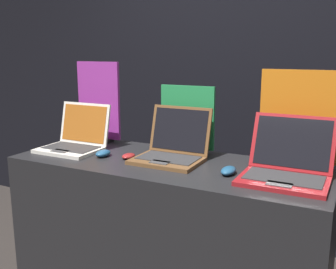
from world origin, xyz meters
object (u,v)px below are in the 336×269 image
object	(u,v)px
promo_stand_back	(298,120)
mouse_middle	(128,156)
mouse_back	(228,171)
promo_stand_middle	(187,121)
promo_stand_front	(99,104)
mouse_front	(103,153)
laptop_middle	(173,148)
laptop_back	(287,165)
laptop_front	(75,139)

from	to	relation	value
promo_stand_back	mouse_middle	bearing A→B (deg)	-161.11
mouse_back	promo_stand_middle	bearing A→B (deg)	138.98
promo_stand_middle	promo_stand_back	world-z (taller)	promo_stand_back
promo_stand_front	promo_stand_middle	distance (m)	0.62
mouse_middle	promo_stand_back	xyz separation A→B (m)	(0.84, 0.29, 0.22)
mouse_front	promo_stand_back	bearing A→B (deg)	17.87
promo_stand_middle	mouse_back	world-z (taller)	promo_stand_middle
laptop_middle	promo_stand_back	size ratio (longest dim) A/B	0.73
promo_stand_front	laptop_back	bearing A→B (deg)	-10.85
laptop_middle	promo_stand_middle	world-z (taller)	promo_stand_middle
laptop_back	laptop_front	bearing A→B (deg)	-179.64
mouse_middle	promo_stand_back	world-z (taller)	promo_stand_back
mouse_front	mouse_back	bearing A→B (deg)	0.64
mouse_middle	laptop_back	size ratio (longest dim) A/B	0.24
laptop_middle	promo_stand_middle	size ratio (longest dim) A/B	0.92
laptop_front	promo_stand_middle	world-z (taller)	promo_stand_middle
promo_stand_front	promo_stand_middle	xyz separation A→B (m)	(0.62, 0.01, -0.06)
promo_stand_middle	laptop_back	distance (m)	0.67
laptop_front	laptop_back	size ratio (longest dim) A/B	0.90
promo_stand_middle	mouse_front	bearing A→B (deg)	-139.82
mouse_front	promo_stand_back	world-z (taller)	promo_stand_back
laptop_front	laptop_middle	world-z (taller)	laptop_middle
laptop_middle	laptop_back	bearing A→B (deg)	-4.95
promo_stand_front	mouse_middle	bearing A→B (deg)	-34.75
mouse_front	promo_stand_middle	bearing A→B (deg)	40.18
laptop_back	promo_stand_front	bearing A→B (deg)	169.15
promo_stand_front	promo_stand_middle	world-z (taller)	promo_stand_front
mouse_middle	laptop_back	world-z (taller)	laptop_back
promo_stand_front	promo_stand_back	xyz separation A→B (m)	(1.23, 0.02, -0.01)
laptop_back	promo_stand_back	distance (m)	0.30
laptop_front	mouse_front	xyz separation A→B (m)	(0.24, -0.06, -0.04)
laptop_middle	promo_stand_middle	distance (m)	0.23
laptop_front	mouse_middle	size ratio (longest dim) A/B	3.84
mouse_front	promo_stand_back	distance (m)	1.06
laptop_back	mouse_back	world-z (taller)	laptop_back
promo_stand_front	laptop_back	xyz separation A→B (m)	(1.23, -0.24, -0.18)
promo_stand_front	promo_stand_middle	bearing A→B (deg)	1.23
laptop_middle	mouse_back	size ratio (longest dim) A/B	3.02
laptop_front	promo_stand_front	size ratio (longest dim) A/B	0.68
laptop_middle	laptop_back	distance (m)	0.62
promo_stand_back	laptop_middle	bearing A→B (deg)	-162.07
promo_stand_front	promo_stand_back	distance (m)	1.23
laptop_front	laptop_back	bearing A→B (deg)	0.36
promo_stand_front	mouse_back	size ratio (longest dim) A/B	4.36
laptop_back	promo_stand_back	world-z (taller)	promo_stand_back
laptop_middle	laptop_back	size ratio (longest dim) A/B	0.91
laptop_back	mouse_middle	bearing A→B (deg)	-177.56
mouse_back	laptop_middle	bearing A→B (deg)	162.48
mouse_front	laptop_back	distance (m)	0.99
promo_stand_middle	promo_stand_back	xyz separation A→B (m)	(0.61, 0.00, 0.05)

